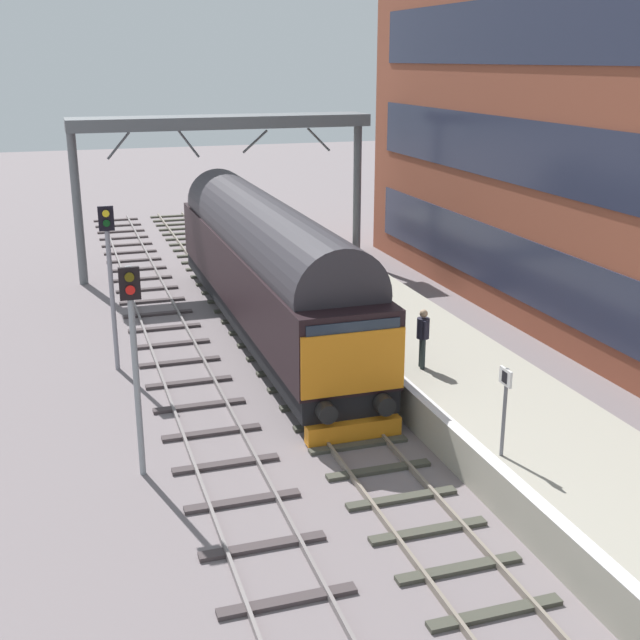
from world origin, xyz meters
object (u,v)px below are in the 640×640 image
at_px(signal_post_near, 134,350).
at_px(platform_number_sign, 505,398).
at_px(diesel_locomotive, 265,264).
at_px(waiting_passenger, 423,333).
at_px(signal_post_mid, 110,271).

xyz_separation_m(signal_post_near, platform_number_sign, (7.16, -3.39, -0.69)).
relative_size(diesel_locomotive, waiting_passenger, 10.73).
bearing_deg(waiting_passenger, signal_post_mid, 68.95).
bearing_deg(signal_post_mid, signal_post_near, -90.00).
bearing_deg(waiting_passenger, signal_post_near, 115.84).
relative_size(diesel_locomotive, platform_number_sign, 9.00).
relative_size(platform_number_sign, waiting_passenger, 1.19).
xyz_separation_m(platform_number_sign, waiting_passenger, (0.58, 5.26, -0.31)).
bearing_deg(signal_post_near, platform_number_sign, -25.37).
height_order(diesel_locomotive, signal_post_mid, signal_post_mid).
height_order(diesel_locomotive, platform_number_sign, diesel_locomotive).
xyz_separation_m(diesel_locomotive, signal_post_mid, (-5.14, -1.85, 0.60)).
bearing_deg(diesel_locomotive, waiting_passenger, -69.51).
distance_m(platform_number_sign, waiting_passenger, 5.30).
distance_m(diesel_locomotive, waiting_passenger, 7.42).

